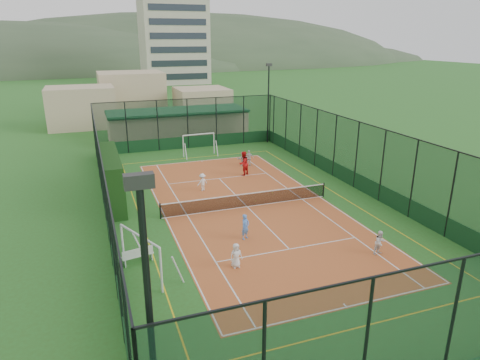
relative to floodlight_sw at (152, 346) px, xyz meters
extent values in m
plane|color=#2E5C1F|center=(8.60, 16.60, -4.12)|extent=(300.00, 300.00, 0.00)
cube|color=#C5582B|center=(8.60, 16.60, -4.12)|extent=(11.17, 23.97, 0.01)
cube|color=beige|center=(20.60, 98.60, 10.88)|extent=(15.00, 12.00, 30.00)
cube|color=black|center=(0.30, 20.85, -2.46)|extent=(1.14, 7.63, 3.34)
imported|color=white|center=(5.30, 9.41, -3.48)|extent=(0.64, 0.44, 1.26)
imported|color=#528DE9|center=(6.82, 12.19, -3.38)|extent=(0.64, 0.57, 1.47)
imported|color=white|center=(12.78, 8.15, -3.46)|extent=(0.69, 0.57, 1.31)
imported|color=white|center=(6.62, 20.70, -3.46)|extent=(0.96, 0.75, 1.31)
imported|color=silver|center=(12.12, 25.50, -3.41)|extent=(0.89, 0.56, 1.41)
imported|color=silver|center=(11.65, 25.80, -3.48)|extent=(1.21, 0.87, 1.26)
imported|color=red|center=(10.76, 23.21, -3.12)|extent=(1.22, 1.15, 1.99)
sphere|color=#CCE033|center=(11.29, 18.50, -4.08)|extent=(0.07, 0.07, 0.07)
sphere|color=#CCE033|center=(9.48, 17.31, -4.08)|extent=(0.07, 0.07, 0.07)
sphere|color=#CCE033|center=(7.71, 18.66, -4.08)|extent=(0.07, 0.07, 0.07)
camera|label=1|loc=(-0.82, -8.21, 6.68)|focal=32.00mm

